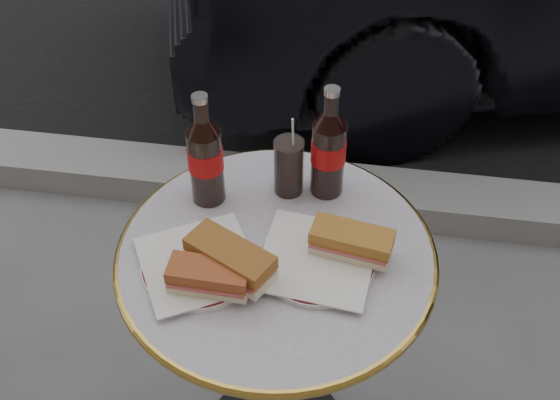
# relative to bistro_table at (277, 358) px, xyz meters

# --- Properties ---
(curb) EXTENTS (40.00, 0.20, 0.12)m
(curb) POSITION_rel_bistro_table_xyz_m (0.00, 0.90, -0.32)
(curb) COLOR gray
(curb) RESTS_ON ground
(bistro_table) EXTENTS (0.62, 0.62, 0.73)m
(bistro_table) POSITION_rel_bistro_table_xyz_m (0.00, 0.00, 0.00)
(bistro_table) COLOR #BAB2C4
(bistro_table) RESTS_ON ground
(plate_left) EXTENTS (0.27, 0.27, 0.01)m
(plate_left) POSITION_rel_bistro_table_xyz_m (-0.14, -0.06, 0.37)
(plate_left) COLOR white
(plate_left) RESTS_ON bistro_table
(plate_right) EXTENTS (0.27, 0.27, 0.01)m
(plate_right) POSITION_rel_bistro_table_xyz_m (0.08, -0.02, 0.37)
(plate_right) COLOR silver
(plate_right) RESTS_ON bistro_table
(sandwich_left_a) EXTENTS (0.15, 0.07, 0.05)m
(sandwich_left_a) POSITION_rel_bistro_table_xyz_m (-0.10, -0.12, 0.40)
(sandwich_left_a) COLOR #A64F2A
(sandwich_left_a) RESTS_ON plate_left
(sandwich_left_b) EXTENTS (0.18, 0.15, 0.06)m
(sandwich_left_b) POSITION_rel_bistro_table_xyz_m (-0.07, -0.07, 0.41)
(sandwich_left_b) COLOR #975926
(sandwich_left_b) RESTS_ON plate_left
(sandwich_right) EXTENTS (0.16, 0.10, 0.05)m
(sandwich_right) POSITION_rel_bistro_table_xyz_m (0.14, 0.01, 0.40)
(sandwich_right) COLOR #AD6E2C
(sandwich_right) RESTS_ON plate_right
(cola_bottle_left) EXTENTS (0.08, 0.08, 0.26)m
(cola_bottle_left) POSITION_rel_bistro_table_xyz_m (-0.16, 0.13, 0.49)
(cola_bottle_left) COLOR black
(cola_bottle_left) RESTS_ON bistro_table
(cola_bottle_right) EXTENTS (0.09, 0.09, 0.26)m
(cola_bottle_right) POSITION_rel_bistro_table_xyz_m (0.08, 0.19, 0.49)
(cola_bottle_right) COLOR black
(cola_bottle_right) RESTS_ON bistro_table
(cola_glass) EXTENTS (0.08, 0.08, 0.13)m
(cola_glass) POSITION_rel_bistro_table_xyz_m (-0.00, 0.17, 0.43)
(cola_glass) COLOR black
(cola_glass) RESTS_ON bistro_table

